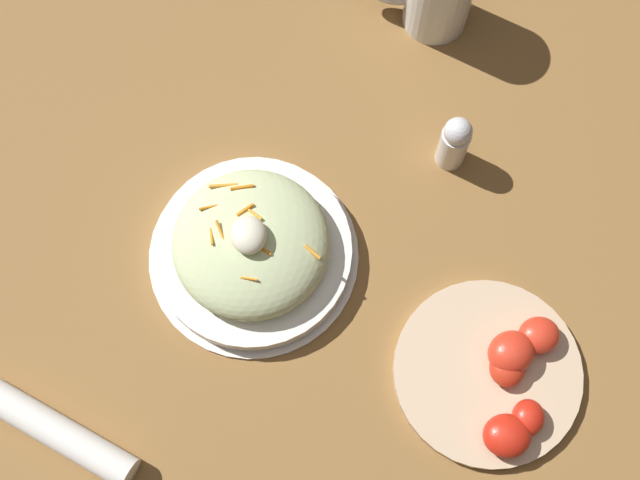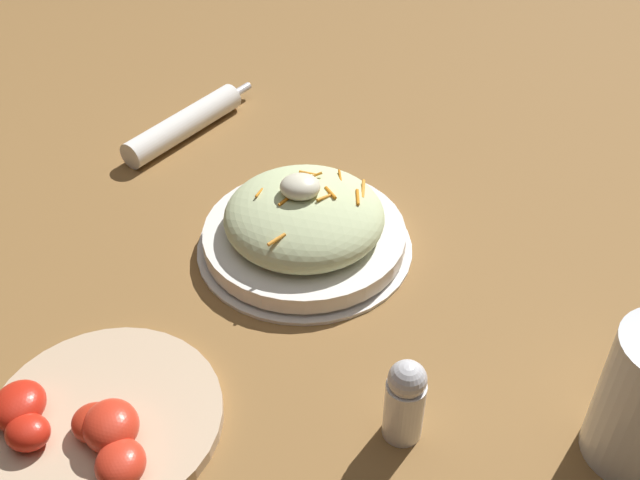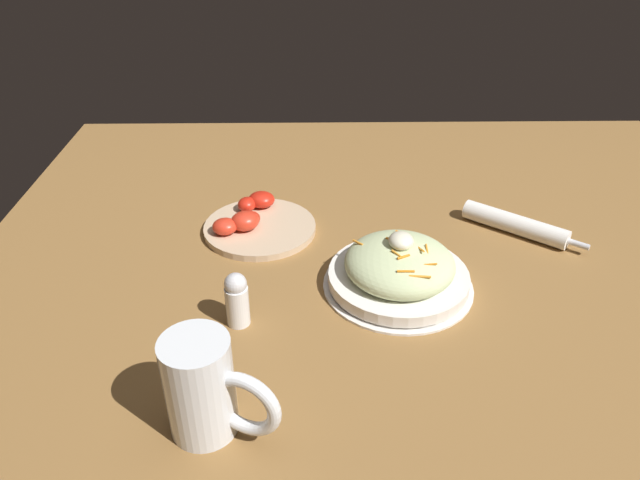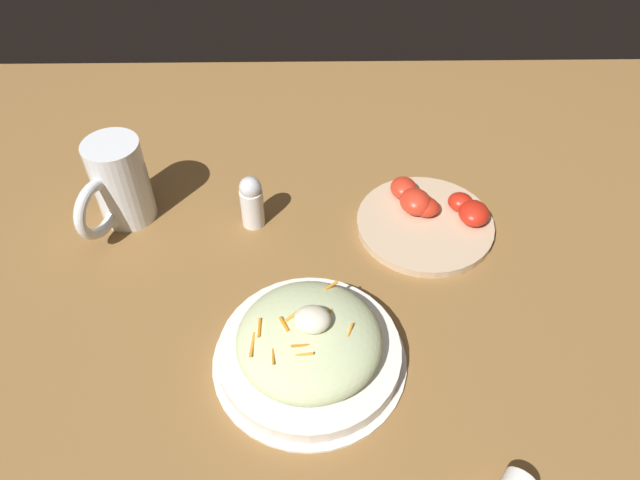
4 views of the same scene
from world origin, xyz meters
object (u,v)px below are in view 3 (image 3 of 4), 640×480
Objects in this scene: napkin_roll at (516,224)px; tomato_plate at (255,223)px; salad_plate at (397,270)px; salt_shaker at (237,299)px; beer_mug at (204,393)px.

napkin_roll is 0.95× the size of tomato_plate.
salad_plate is 2.75× the size of salt_shaker.
napkin_roll is 0.47m from tomato_plate.
salt_shaker is at bearing -70.77° from salad_plate.
salad_plate is at bearing 137.08° from beer_mug.
tomato_plate is 2.36× the size of salt_shaker.
salad_plate reaches higher than napkin_roll.
napkin_roll is at bearing 87.74° from tomato_plate.
salt_shaker is (-0.19, 0.02, -0.01)m from beer_mug.
tomato_plate is 0.26m from salt_shaker.
beer_mug is 1.60× the size of salt_shaker.
salad_plate is 0.38m from beer_mug.
napkin_roll is 0.53m from salt_shaker.
beer_mug reaches higher than salad_plate.
tomato_plate is (-0.02, -0.47, -0.00)m from napkin_roll.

